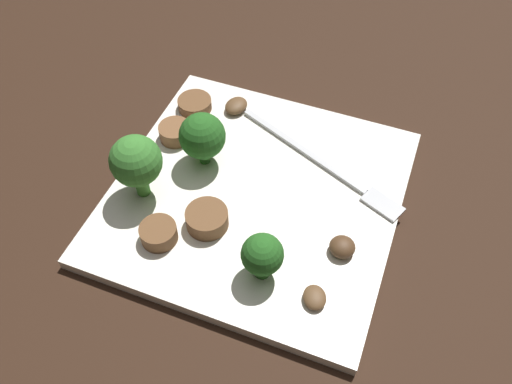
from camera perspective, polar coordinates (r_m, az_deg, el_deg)
name	(u,v)px	position (r m, az deg, el deg)	size (l,w,h in m)	color
ground_plane	(256,200)	(0.47, 0.00, -0.83)	(1.40, 1.40, 0.00)	black
plate	(256,196)	(0.47, 0.00, -0.42)	(0.24, 0.24, 0.01)	white
fork	(329,168)	(0.48, 7.81, 2.56)	(0.17, 0.08, 0.00)	silver
broccoli_floret_0	(136,162)	(0.44, -12.67, 3.15)	(0.04, 0.04, 0.06)	#408630
broccoli_floret_1	(202,137)	(0.47, -5.75, 5.91)	(0.04, 0.04, 0.05)	#296420
broccoli_floret_2	(262,255)	(0.40, 0.68, -6.78)	(0.03, 0.03, 0.04)	#296420
sausage_slice_0	(207,219)	(0.44, -5.25, -2.86)	(0.04, 0.04, 0.02)	brown
sausage_slice_1	(195,104)	(0.53, -6.55, 9.28)	(0.03, 0.03, 0.01)	brown
sausage_slice_2	(175,132)	(0.51, -8.62, 6.32)	(0.03, 0.03, 0.01)	brown
sausage_slice_3	(159,233)	(0.44, -10.35, -4.34)	(0.03, 0.03, 0.01)	brown
mushroom_0	(236,106)	(0.53, -2.13, 9.18)	(0.02, 0.02, 0.01)	brown
mushroom_1	(315,297)	(0.41, 6.27, -11.10)	(0.02, 0.02, 0.01)	brown
mushroom_3	(342,247)	(0.43, 9.18, -5.79)	(0.02, 0.02, 0.01)	#4C331E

